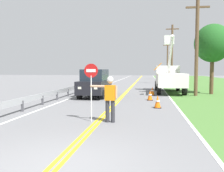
{
  "coord_description": "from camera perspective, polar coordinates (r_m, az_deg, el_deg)",
  "views": [
    {
      "loc": [
        1.97,
        -4.82,
        2.1
      ],
      "look_at": [
        0.05,
        7.93,
        1.2
      ],
      "focal_mm": 38.26,
      "sensor_mm": 36.0,
      "label": 1
    }
  ],
  "objects": [
    {
      "name": "ground_plane",
      "position": [
        5.61,
        -13.32,
        -18.09
      ],
      "size": [
        160.0,
        160.0,
        0.0
      ],
      "primitive_type": "plane",
      "color": "slate"
    },
    {
      "name": "centerline_yellow_left",
      "position": [
        24.99,
        3.83,
        -0.83
      ],
      "size": [
        0.11,
        110.0,
        0.01
      ],
      "primitive_type": "cube",
      "color": "yellow",
      "rests_on": "ground"
    },
    {
      "name": "centerline_yellow_right",
      "position": [
        24.98,
        4.24,
        -0.83
      ],
      "size": [
        0.11,
        110.0,
        0.01
      ],
      "primitive_type": "cube",
      "color": "yellow",
      "rests_on": "ground"
    },
    {
      "name": "edge_line_right",
      "position": [
        24.96,
        12.3,
        -0.92
      ],
      "size": [
        0.12,
        110.0,
        0.01
      ],
      "primitive_type": "cube",
      "color": "silver",
      "rests_on": "ground"
    },
    {
      "name": "edge_line_left",
      "position": [
        25.52,
        -4.05,
        -0.73
      ],
      "size": [
        0.12,
        110.0,
        0.01
      ],
      "primitive_type": "cube",
      "color": "silver",
      "rests_on": "ground"
    },
    {
      "name": "flagger_worker",
      "position": [
        9.43,
        -0.5,
        -2.43
      ],
      "size": [
        1.09,
        0.26,
        1.83
      ],
      "color": "#2D2D33",
      "rests_on": "ground"
    },
    {
      "name": "stop_sign_paddle",
      "position": [
        9.57,
        -5.01,
        1.63
      ],
      "size": [
        0.56,
        0.04,
        2.33
      ],
      "color": "silver",
      "rests_on": "ground"
    },
    {
      "name": "utility_bucket_truck",
      "position": [
        22.58,
        13.44,
        2.12
      ],
      "size": [
        2.67,
        6.82,
        5.24
      ],
      "color": "white",
      "rests_on": "ground"
    },
    {
      "name": "oncoming_suv_nearest",
      "position": [
        18.25,
        -4.05,
        0.72
      ],
      "size": [
        1.93,
        4.61,
        2.1
      ],
      "color": "black",
      "rests_on": "ground"
    },
    {
      "name": "utility_pole_near",
      "position": [
        20.11,
        19.6,
        9.02
      ],
      "size": [
        1.8,
        0.28,
        7.53
      ],
      "color": "brown",
      "rests_on": "ground"
    },
    {
      "name": "utility_pole_mid",
      "position": [
        35.2,
        14.14,
        7.58
      ],
      "size": [
        1.8,
        0.28,
        8.39
      ],
      "color": "brown",
      "rests_on": "ground"
    },
    {
      "name": "utility_pole_far",
      "position": [
        49.87,
        13.11,
        6.02
      ],
      "size": [
        1.8,
        0.28,
        7.55
      ],
      "color": "brown",
      "rests_on": "ground"
    },
    {
      "name": "traffic_cone_lead",
      "position": [
        13.24,
        10.84,
        -3.74
      ],
      "size": [
        0.4,
        0.4,
        0.7
      ],
      "color": "orange",
      "rests_on": "ground"
    },
    {
      "name": "traffic_cone_mid",
      "position": [
        16.41,
        9.06,
        -2.23
      ],
      "size": [
        0.4,
        0.4,
        0.7
      ],
      "color": "orange",
      "rests_on": "ground"
    },
    {
      "name": "traffic_cone_tail",
      "position": [
        19.61,
        9.62,
        -1.23
      ],
      "size": [
        0.4,
        0.4,
        0.7
      ],
      "color": "orange",
      "rests_on": "ground"
    },
    {
      "name": "guardrail_left_shoulder",
      "position": [
        22.18,
        -7.59,
        -0.13
      ],
      "size": [
        0.1,
        32.0,
        0.71
      ],
      "color": "#9EA0A3",
      "rests_on": "ground"
    },
    {
      "name": "roadside_tree_verge",
      "position": [
        22.03,
        22.92,
        9.33
      ],
      "size": [
        3.0,
        3.0,
        5.9
      ],
      "color": "brown",
      "rests_on": "ground"
    }
  ]
}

